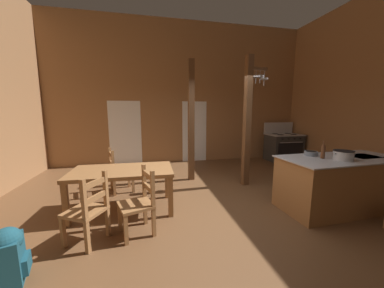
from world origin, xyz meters
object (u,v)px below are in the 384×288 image
Objects in this scene: stove_range at (283,147)px; ladderback_chair_by_post at (119,171)px; stockpot_on_counter at (343,155)px; mixing_bowl_on_counter at (311,153)px; kitchen_island at (340,183)px; dining_table at (123,174)px; ladderback_chair_near_window at (139,203)px; bottle_tall_on_counter at (323,151)px; ladderback_chair_at_table_end at (88,210)px; backpack at (9,254)px.

stove_range is 5.61m from ladderback_chair_by_post.
ladderback_chair_by_post is at bearing 154.57° from stockpot_on_counter.
stove_range is at bearing 61.27° from mixing_bowl_on_counter.
stove_range is 3.51× the size of stockpot_on_counter.
stove_range is at bearing 19.16° from ladderback_chair_by_post.
dining_table is at bearing 169.03° from kitchen_island.
kitchen_island is at bearing -10.97° from dining_table.
dining_table is 0.86m from ladderback_chair_near_window.
stove_range is 4.27× the size of bottle_tall_on_counter.
bottle_tall_on_counter is at bearing -11.92° from dining_table.
stove_range is at bearing 33.49° from ladderback_chair_at_table_end.
dining_table is at bearing 166.09° from stockpot_on_counter.
ladderback_chair_by_post is at bearing -160.84° from stove_range.
mixing_bowl_on_counter is 0.72× the size of bottle_tall_on_counter.
ladderback_chair_near_window is (0.30, -0.78, -0.20)m from dining_table.
ladderback_chair_by_post is (-0.48, 1.69, 0.00)m from ladderback_chair_near_window.
ladderback_chair_near_window is 1.00× the size of ladderback_chair_at_table_end.
stove_range is at bearing 36.19° from ladderback_chair_near_window.
dining_table is at bearing 68.14° from ladderback_chair_at_table_end.
ladderback_chair_at_table_end is (-0.65, -0.09, 0.00)m from ladderback_chair_near_window.
kitchen_island is 3.69× the size of backpack.
stove_range is 5.81m from dining_table.
backpack is (-1.27, -0.64, -0.14)m from ladderback_chair_near_window.
ladderback_chair_near_window is at bearing -69.11° from dining_table.
ladderback_chair_near_window is (-4.82, -3.53, -0.03)m from stove_range.
ladderback_chair_by_post is (-0.18, 0.91, -0.20)m from dining_table.
bottle_tall_on_counter reaches higher than stockpot_on_counter.
kitchen_island is 3.48m from ladderback_chair_near_window.
kitchen_island is 2.31× the size of ladderback_chair_at_table_end.
stove_range is at bearing 63.24° from bottle_tall_on_counter.
kitchen_island is 2.31× the size of ladderback_chair_near_window.
kitchen_island is 5.85× the size of stockpot_on_counter.
stockpot_on_counter is (3.60, -0.89, 0.36)m from dining_table.
ladderback_chair_at_table_end is (-5.47, -3.62, -0.03)m from stove_range.
ladderback_chair_near_window and ladderback_chair_at_table_end have the same top height.
ladderback_chair_by_post is at bearing 157.51° from kitchen_island.
dining_table is (-5.12, -2.75, 0.17)m from stove_range.
dining_table is at bearing -151.80° from stove_range.
ladderback_chair_by_post is 4.23m from stockpot_on_counter.
ladderback_chair_at_table_end is at bearing -173.79° from mixing_bowl_on_counter.
ladderback_chair_near_window is (-3.48, -0.05, -0.01)m from kitchen_island.
ladderback_chair_near_window is 3.12m from mixing_bowl_on_counter.
stove_range reaches higher than ladderback_chair_near_window.
kitchen_island is 0.60m from stockpot_on_counter.
mixing_bowl_on_counter is at bearing 94.54° from bottle_tall_on_counter.
mixing_bowl_on_counter is (3.71, 0.40, 0.52)m from ladderback_chair_at_table_end.
stove_range is 0.77× the size of dining_table.
bottle_tall_on_counter is (-1.74, -3.46, 0.57)m from stove_range.
ladderback_chair_by_post is (-3.96, 1.64, -0.01)m from kitchen_island.
stove_range reaches higher than ladderback_chair_by_post.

